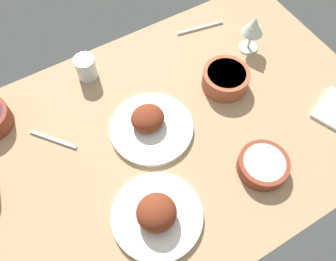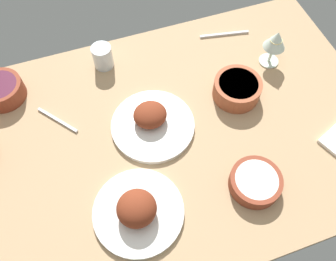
# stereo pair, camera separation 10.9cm
# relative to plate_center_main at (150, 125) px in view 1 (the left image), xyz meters

# --- Properties ---
(dining_table) EXTENTS (1.40, 0.90, 0.04)m
(dining_table) POSITION_rel_plate_center_main_xyz_m (-0.04, 0.05, -0.04)
(dining_table) COLOR tan
(dining_table) RESTS_ON ground
(plate_center_main) EXTENTS (0.27, 0.27, 0.07)m
(plate_center_main) POSITION_rel_plate_center_main_xyz_m (0.00, 0.00, 0.00)
(plate_center_main) COLOR silver
(plate_center_main) RESTS_ON dining_table
(plate_far_side) EXTENTS (0.26, 0.26, 0.09)m
(plate_far_side) POSITION_rel_plate_center_main_xyz_m (0.12, 0.26, 0.01)
(plate_far_side) COLOR silver
(plate_far_side) RESTS_ON dining_table
(bowl_pasta) EXTENTS (0.16, 0.16, 0.06)m
(bowl_pasta) POSITION_rel_plate_center_main_xyz_m (-0.30, -0.02, 0.01)
(bowl_pasta) COLOR #A35133
(bowl_pasta) RESTS_ON dining_table
(bowl_cream) EXTENTS (0.15, 0.15, 0.05)m
(bowl_cream) POSITION_rel_plate_center_main_xyz_m (-0.22, 0.29, 0.00)
(bowl_cream) COLOR brown
(bowl_cream) RESTS_ON dining_table
(wine_glass) EXTENTS (0.08, 0.08, 0.14)m
(wine_glass) POSITION_rel_plate_center_main_xyz_m (-0.48, -0.12, 0.08)
(wine_glass) COLOR silver
(wine_glass) RESTS_ON dining_table
(water_tumbler) EXTENTS (0.07, 0.07, 0.09)m
(water_tumbler) POSITION_rel_plate_center_main_xyz_m (0.08, -0.30, 0.02)
(water_tumbler) COLOR silver
(water_tumbler) RESTS_ON dining_table
(folded_napkin) EXTENTS (0.18, 0.16, 0.01)m
(folded_napkin) POSITION_rel_plate_center_main_xyz_m (-0.56, 0.25, -0.01)
(folded_napkin) COLOR white
(folded_napkin) RESTS_ON dining_table
(fork_loose) EXTENTS (0.19, 0.04, 0.01)m
(fork_loose) POSITION_rel_plate_center_main_xyz_m (-0.38, -0.29, -0.02)
(fork_loose) COLOR silver
(fork_loose) RESTS_ON dining_table
(spoon_loose) EXTENTS (0.11, 0.13, 0.01)m
(spoon_loose) POSITION_rel_plate_center_main_xyz_m (0.28, -0.12, -0.02)
(spoon_loose) COLOR silver
(spoon_loose) RESTS_ON dining_table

